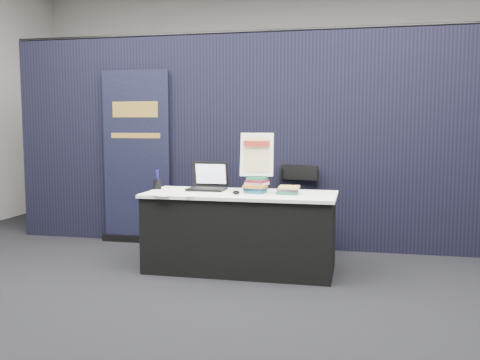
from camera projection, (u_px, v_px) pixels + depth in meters
name	position (u px, v px, depth m)	size (l,w,h in m)	color
floor	(226.00, 287.00, 4.60)	(8.00, 8.00, 0.00)	black
wall_back	(289.00, 101.00, 8.30)	(8.00, 0.02, 3.50)	#B3B0A9
drape_partition	(261.00, 142.00, 6.03)	(6.00, 0.08, 2.40)	black
display_table	(240.00, 232.00, 5.10)	(1.80, 0.75, 0.75)	black
laptop	(208.00, 183.00, 5.29)	(0.36, 0.29, 0.27)	black
mouse	(236.00, 192.00, 4.95)	(0.07, 0.11, 0.03)	black
brochure_left	(166.00, 191.00, 5.14)	(0.32, 0.23, 0.00)	white
brochure_mid	(160.00, 194.00, 4.96)	(0.34, 0.24, 0.00)	white
brochure_right	(201.00, 195.00, 4.86)	(0.27, 0.19, 0.00)	white
pen_cup	(157.00, 184.00, 5.31)	(0.08, 0.08, 0.10)	black
book_stack_tall	(256.00, 185.00, 5.03)	(0.21, 0.18, 0.16)	#1D636E
book_stack_short	(288.00, 190.00, 4.95)	(0.19, 0.16, 0.08)	#1B653D
info_sign	(257.00, 155.00, 5.03)	(0.32, 0.17, 0.42)	black
pullup_banner	(137.00, 167.00, 6.28)	(0.86, 0.11, 2.02)	black
stacking_chair	(297.00, 205.00, 5.75)	(0.50, 0.51, 0.95)	black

